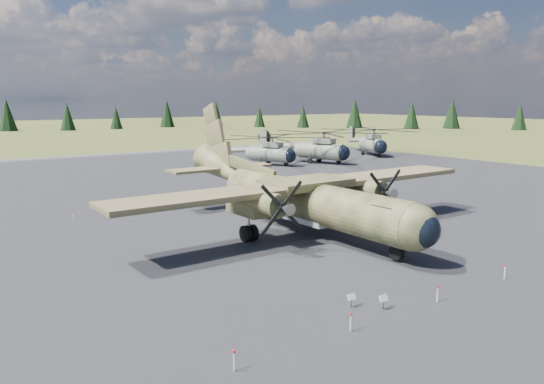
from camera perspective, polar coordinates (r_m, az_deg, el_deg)
ground at (r=36.77m, az=-1.65°, el=-6.05°), size 500.00×500.00×0.00m
apron at (r=45.18m, az=-8.70°, el=-3.12°), size 120.00×120.00×0.04m
transport_plane at (r=41.16m, az=2.72°, el=-0.04°), size 31.51×28.70×10.43m
helicopter_near at (r=82.06m, az=-0.24°, el=5.08°), size 23.14×23.14×4.45m
helicopter_mid at (r=85.01m, az=5.30°, el=5.47°), size 24.97×25.32×5.01m
helicopter_far at (r=98.18m, az=10.77°, el=5.88°), size 25.23×25.23×4.87m
info_placard_left at (r=26.90m, az=8.53°, el=-11.23°), size 0.46×0.23×0.70m
info_placard_right at (r=26.89m, az=11.88°, el=-11.26°), size 0.49×0.23×0.75m
barrier_fence at (r=36.32m, az=-2.19°, el=-5.42°), size 33.12×29.62×0.85m
treeline at (r=38.93m, az=8.23°, el=1.93°), size 330.60×334.03×11.00m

